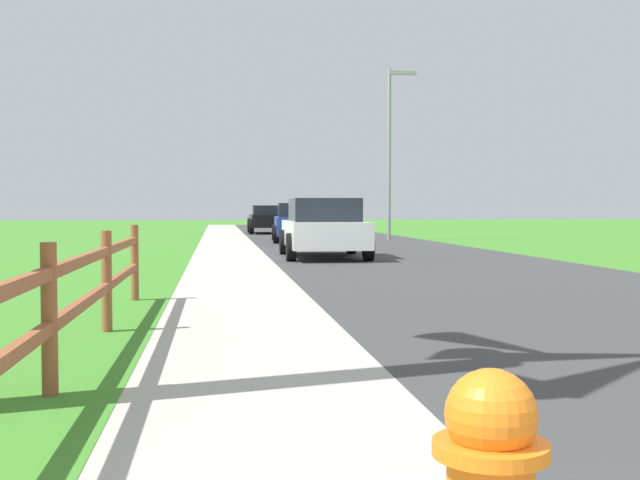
{
  "coord_description": "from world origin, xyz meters",
  "views": [
    {
      "loc": [
        -1.33,
        -0.42,
        1.3
      ],
      "look_at": [
        0.13,
        10.79,
        0.83
      ],
      "focal_mm": 44.24,
      "sensor_mm": 36.0,
      "label": 1
    }
  ],
  "objects": [
    {
      "name": "ground_plane",
      "position": [
        0.0,
        25.0,
        0.0
      ],
      "size": [
        120.0,
        120.0,
        0.0
      ],
      "primitive_type": "plane",
      "color": "#3E8429"
    },
    {
      "name": "road_asphalt",
      "position": [
        3.5,
        27.0,
        0.0
      ],
      "size": [
        7.0,
        66.0,
        0.01
      ],
      "primitive_type": "cube",
      "color": "#3B3B3B",
      "rests_on": "ground"
    },
    {
      "name": "curb_concrete",
      "position": [
        -3.0,
        27.0,
        0.0
      ],
      "size": [
        6.0,
        66.0,
        0.01
      ],
      "primitive_type": "cube",
      "color": "#B6B0A4",
      "rests_on": "ground"
    },
    {
      "name": "grass_verge",
      "position": [
        -4.5,
        27.0,
        0.01
      ],
      "size": [
        5.0,
        66.0,
        0.0
      ],
      "primitive_type": "cube",
      "color": "#3E8429",
      "rests_on": "ground"
    },
    {
      "name": "rail_fence",
      "position": [
        -2.47,
        5.13,
        0.62
      ],
      "size": [
        0.11,
        11.39,
        1.06
      ],
      "color": "brown",
      "rests_on": "ground"
    },
    {
      "name": "parked_suv_white",
      "position": [
        1.42,
        19.93,
        0.78
      ],
      "size": [
        2.2,
        4.68,
        1.54
      ],
      "color": "white",
      "rests_on": "ground"
    },
    {
      "name": "parked_car_blue",
      "position": [
        1.8,
        29.58,
        0.74
      ],
      "size": [
        2.25,
        4.86,
        1.47
      ],
      "color": "navy",
      "rests_on": "ground"
    },
    {
      "name": "parked_car_black",
      "position": [
        1.25,
        39.64,
        0.73
      ],
      "size": [
        2.05,
        4.29,
        1.42
      ],
      "color": "black",
      "rests_on": "ground"
    },
    {
      "name": "street_lamp",
      "position": [
        5.66,
        30.73,
        4.04
      ],
      "size": [
        1.17,
        0.2,
        6.87
      ],
      "color": "gray",
      "rests_on": "ground"
    }
  ]
}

